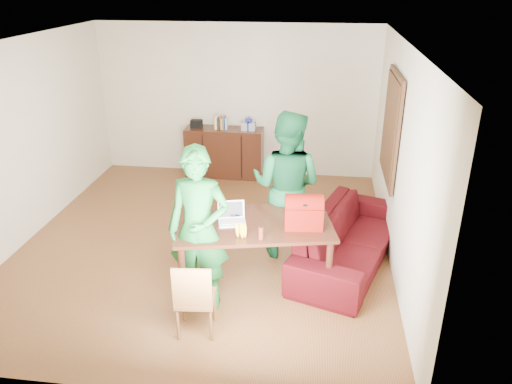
# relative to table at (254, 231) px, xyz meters

# --- Properties ---
(room) EXTENTS (5.20, 5.70, 2.90)m
(room) POSITION_rel_table_xyz_m (-0.80, 1.05, 0.58)
(room) COLOR #4C2913
(room) RESTS_ON ground
(table) EXTENTS (1.95, 1.35, 0.83)m
(table) POSITION_rel_table_xyz_m (0.00, 0.00, 0.00)
(table) COLOR black
(table) RESTS_ON ground
(chair) EXTENTS (0.42, 0.41, 0.86)m
(chair) POSITION_rel_table_xyz_m (-0.47, -0.94, -0.47)
(chair) COLOR brown
(chair) RESTS_ON ground
(person_near) EXTENTS (0.69, 0.47, 1.87)m
(person_near) POSITION_rel_table_xyz_m (-0.54, -0.43, 0.21)
(person_near) COLOR #155F24
(person_near) RESTS_ON ground
(person_far) EXTENTS (1.12, 0.98, 1.95)m
(person_far) POSITION_rel_table_xyz_m (0.31, 0.80, 0.25)
(person_far) COLOR #12542C
(person_far) RESTS_ON ground
(laptop) EXTENTS (0.35, 0.28, 0.22)m
(laptop) POSITION_rel_table_xyz_m (-0.24, -0.05, 0.15)
(laptop) COLOR white
(laptop) RESTS_ON table
(bananas) EXTENTS (0.20, 0.16, 0.06)m
(bananas) POSITION_rel_table_xyz_m (-0.09, -0.35, 0.14)
(bananas) COLOR yellow
(bananas) RESTS_ON table
(bottle) EXTENTS (0.07, 0.07, 0.16)m
(bottle) POSITION_rel_table_xyz_m (0.13, -0.37, 0.19)
(bottle) COLOR #5C2315
(bottle) RESTS_ON table
(red_bag) EXTENTS (0.45, 0.29, 0.31)m
(red_bag) POSITION_rel_table_xyz_m (0.57, -0.04, 0.26)
(red_bag) COLOR maroon
(red_bag) RESTS_ON table
(sofa) EXTENTS (1.58, 2.45, 0.67)m
(sofa) POSITION_rel_table_xyz_m (1.14, 0.68, -0.39)
(sofa) COLOR #3B0708
(sofa) RESTS_ON ground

